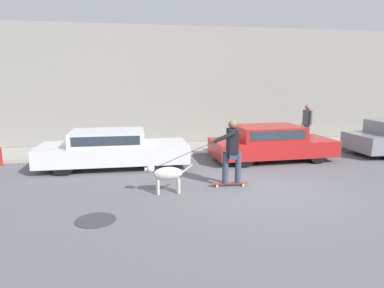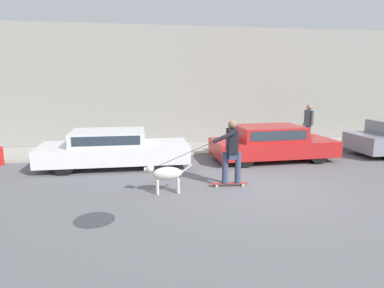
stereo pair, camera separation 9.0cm
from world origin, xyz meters
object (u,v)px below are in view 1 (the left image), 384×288
Objects in this scene: dog at (166,174)px; pedestrian_with_bag at (307,122)px; parked_car_0 at (113,149)px; skateboarder at (232,149)px; parked_car_1 at (271,143)px.

pedestrian_with_bag is at bearing -143.23° from dog.
parked_car_0 is 1.82× the size of skateboarder.
pedestrian_with_bag is (2.32, 1.90, 0.43)m from parked_car_1.
parked_car_0 is at bearing -64.58° from dog.
skateboarder is at bearing -39.29° from parked_car_0.
pedestrian_with_bag is (6.17, 4.70, 0.54)m from dog.
parked_car_1 is 3.54× the size of dog.
skateboarder reaches higher than parked_car_1.
pedestrian_with_bag reaches higher than dog.
dog is 7.77m from pedestrian_with_bag.
parked_car_1 is 2.53× the size of pedestrian_with_bag.
parked_car_1 is at bearing -141.14° from pedestrian_with_bag.
dog is 1.77m from skateboarder.
pedestrian_with_bag reaches higher than parked_car_0.
parked_car_0 is 5.21m from parked_car_1.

